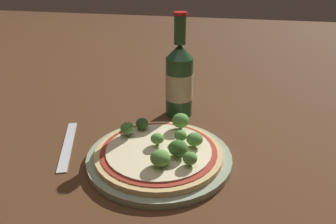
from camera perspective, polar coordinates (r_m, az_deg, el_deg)
ground_plane at (r=0.63m, az=-0.88°, el=-6.86°), size 3.00×3.00×0.00m
plate at (r=0.60m, az=-1.43°, el=-7.89°), size 0.26×0.26×0.01m
pizza at (r=0.59m, az=-1.71°, el=-7.00°), size 0.23×0.23×0.01m
broccoli_floret_0 at (r=0.60m, az=2.19°, el=-4.19°), size 0.02×0.02×0.02m
broccoli_floret_1 at (r=0.64m, az=-4.54°, el=-2.05°), size 0.02×0.02×0.02m
broccoli_floret_2 at (r=0.56m, az=1.76°, el=-6.31°), size 0.03×0.03×0.03m
broccoli_floret_3 at (r=0.59m, az=-1.86°, el=-4.66°), size 0.02×0.02×0.02m
broccoli_floret_4 at (r=0.63m, az=-6.99°, el=-2.67°), size 0.03×0.03×0.03m
broccoli_floret_5 at (r=0.64m, az=2.22°, el=-1.51°), size 0.03×0.03×0.03m
broccoli_floret_6 at (r=0.54m, az=3.86°, el=-8.10°), size 0.02×0.02×0.02m
broccoli_floret_7 at (r=0.53m, az=-1.37°, el=-8.00°), size 0.03×0.03×0.03m
broccoli_floret_8 at (r=0.59m, az=4.66°, el=-4.76°), size 0.03×0.03×0.03m
beer_bottle at (r=0.74m, az=2.04°, el=5.68°), size 0.06×0.06×0.23m
fork at (r=0.67m, az=-17.06°, el=-5.44°), size 0.08×0.18×0.00m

